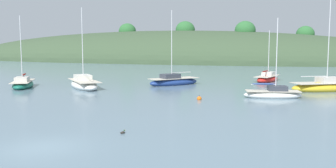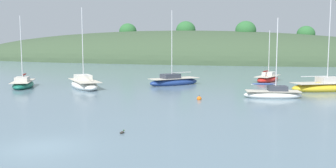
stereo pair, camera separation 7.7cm
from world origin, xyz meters
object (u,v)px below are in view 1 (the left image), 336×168
Objects in this scene: sailboat_red_portside at (84,84)px; sailboat_cream_ketch at (324,87)px; sailboat_teal_outer at (174,81)px; sailboat_blue_center at (273,94)px; sailboat_navy_dinghy at (267,78)px; mooring_buoy_outer at (199,99)px; sailboat_black_sloop at (23,84)px; duck_trailing at (123,133)px.

sailboat_cream_ketch is (27.08, 6.20, 0.00)m from sailboat_red_portside.
sailboat_teal_outer is 15.10m from sailboat_blue_center.
sailboat_red_portside is 21.91m from sailboat_blue_center.
sailboat_navy_dinghy is 13.68× the size of mooring_buoy_outer.
sailboat_cream_ketch is at bearing -54.11° from sailboat_navy_dinghy.
sailboat_black_sloop is (-7.35, -1.85, -0.05)m from sailboat_red_portside.
duck_trailing is (-1.13, -14.26, -0.07)m from mooring_buoy_outer.
mooring_buoy_outer is at bearing -103.72° from sailboat_navy_dinghy.
sailboat_cream_ketch is at bearing 54.80° from sailboat_blue_center.
sailboat_cream_ketch reaches higher than sailboat_red_portside.
sailboat_cream_ketch is at bearing -2.09° from sailboat_teal_outer.
sailboat_blue_center is 7.52m from mooring_buoy_outer.
sailboat_teal_outer is at bearing -142.54° from sailboat_navy_dinghy.
sailboat_teal_outer reaches higher than sailboat_black_sloop.
sailboat_teal_outer reaches higher than sailboat_navy_dinghy.
sailboat_black_sloop is at bearing -147.97° from sailboat_navy_dinghy.
sailboat_blue_center is (21.88, -1.17, -0.09)m from sailboat_red_portside.
sailboat_black_sloop is 20.99× the size of duck_trailing.
sailboat_red_portside is at bearing -167.11° from sailboat_cream_ketch.
duck_trailing is (-6.12, -34.67, -0.34)m from sailboat_navy_dinghy.
sailboat_red_portside reaches higher than sailboat_black_sloop.
duck_trailing is at bearing -100.00° from sailboat_navy_dinghy.
sailboat_black_sloop reaches higher than sailboat_blue_center.
mooring_buoy_outer is at bearing -17.75° from sailboat_red_portside.
sailboat_navy_dinghy is at bearing 37.46° from sailboat_teal_outer.
sailboat_teal_outer is (-11.26, -8.63, 0.04)m from sailboat_navy_dinghy.
sailboat_navy_dinghy is at bearing 37.27° from sailboat_red_portside.
sailboat_cream_ketch is at bearing 63.16° from duck_trailing.
sailboat_cream_ketch is at bearing 13.15° from sailboat_black_sloop.
duck_trailing is (21.59, -17.33, -0.35)m from sailboat_black_sloop.
mooring_buoy_outer is 1.28× the size of duck_trailing.
sailboat_teal_outer is (9.09, 6.86, -0.03)m from sailboat_red_portside.
sailboat_navy_dinghy is 21.01m from mooring_buoy_outer.
sailboat_black_sloop is 0.90× the size of sailboat_teal_outer.
sailboat_red_portside is 25.58m from sailboat_navy_dinghy.
sailboat_blue_center reaches higher than duck_trailing.
sailboat_red_portside is 11.39m from sailboat_teal_outer.
sailboat_blue_center is at bearing 29.95° from mooring_buoy_outer.
duck_trailing is (-12.84, -25.38, -0.40)m from sailboat_cream_ketch.
sailboat_black_sloop is 1.11× the size of sailboat_blue_center.
sailboat_teal_outer is at bearing 147.91° from sailboat_blue_center.
sailboat_cream_ketch is 1.40× the size of sailboat_navy_dinghy.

